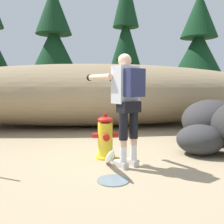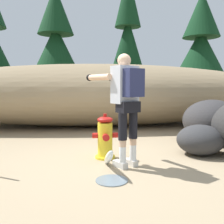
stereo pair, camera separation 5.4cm
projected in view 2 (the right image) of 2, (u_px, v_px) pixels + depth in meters
The scene contains 10 objects.
ground_plane at pixel (118, 163), 4.13m from camera, with size 56.00×56.00×0.04m, color #998466.
dirt_embankment at pixel (102, 95), 7.81m from camera, with size 12.18×3.20×1.86m, color #897556.
fire_hydrant at pixel (105, 138), 4.28m from camera, with size 0.43×0.38×0.75m.
hydrant_water_jet at pixel (109, 161), 3.63m from camera, with size 0.42×1.10×0.51m.
utility_worker at pixel (125, 96), 3.78m from camera, with size 0.82×1.03×1.69m.
boulder_large at pixel (212, 121), 5.56m from camera, with size 1.23×1.27×0.92m, color #302E2F.
boulder_outlier at pixel (200, 140), 4.51m from camera, with size 0.84×0.76×0.53m, color #2D2D2E.
pine_tree_left at pixel (56, 43), 10.70m from camera, with size 2.32×2.32×5.33m.
pine_tree_center at pixel (128, 37), 11.92m from camera, with size 1.88×1.88×6.48m.
pine_tree_right at pixel (201, 45), 12.05m from camera, with size 2.65×2.65×5.59m.
Camera 2 is at (-0.52, -3.99, 1.23)m, focal length 40.96 mm.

